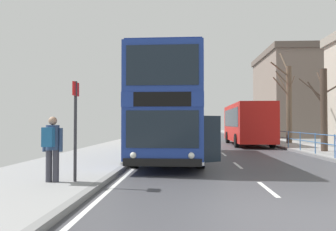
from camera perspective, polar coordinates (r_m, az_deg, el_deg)
The scene contains 9 objects.
ground at distance 6.38m, azimuth 15.72°, elevation -15.96°, with size 15.80×140.00×0.20m.
double_decker_bus_main at distance 15.91m, azimuth 0.75°, elevation 0.95°, with size 3.28×11.26×4.38m.
background_bus_far_lane at distance 26.53m, azimuth 13.26°, elevation -1.25°, with size 2.76×9.33×3.09m.
pedestrian_railing_far_kerb at distance 18.43m, azimuth 23.67°, elevation -3.77°, with size 0.05×22.06×1.03m.
pedestrian_with_backpack at distance 9.19m, azimuth -19.07°, elevation -4.57°, with size 0.54×0.53×1.69m.
bus_stop_sign_near at distance 9.12m, azimuth -15.41°, elevation -0.67°, with size 0.08×0.44×2.62m.
bare_tree_far_00 at distance 27.81m, azimuth 19.73°, elevation 2.21°, with size 1.94×2.46×7.32m.
bare_tree_far_01 at distance 20.32m, azimuth 24.86°, elevation 1.32°, with size 2.18×2.39×4.51m.
background_building_00 at distance 46.25m, azimuth 22.60°, elevation 3.32°, with size 11.64×12.96×10.63m.
Camera 1 is at (-2.08, -6.02, 1.65)m, focal length 35.98 mm.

